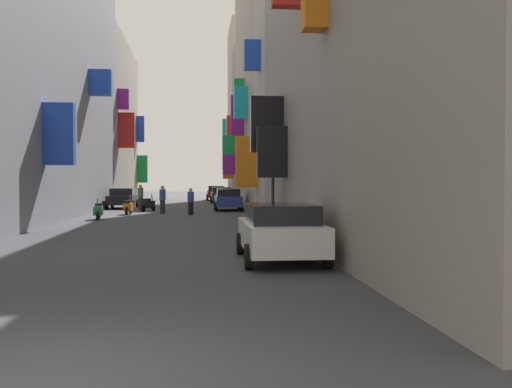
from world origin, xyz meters
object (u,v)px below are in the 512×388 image
(scooter_black, at_px, (148,204))
(parked_car_red, at_px, (216,193))
(scooter_green, at_px, (98,211))
(traffic_light_near_corner, at_px, (273,161))
(scooter_orange, at_px, (128,207))
(parked_car_white, at_px, (280,231))
(scooter_red, at_px, (218,199))
(pedestrian_near_right, at_px, (191,202))
(parked_car_blue, at_px, (228,199))
(pedestrian_crossing, at_px, (163,200))
(pedestrian_near_left, at_px, (141,197))
(parked_car_green, at_px, (221,194))
(parked_car_black, at_px, (123,198))

(scooter_black, bearing_deg, parked_car_red, 76.41)
(scooter_green, xyz_separation_m, traffic_light_near_corner, (8.13, -8.21, 2.36))
(scooter_green, bearing_deg, scooter_orange, 76.88)
(parked_car_white, bearing_deg, scooter_black, 102.54)
(scooter_black, relative_size, scooter_green, 0.93)
(scooter_red, bearing_deg, parked_car_red, 89.08)
(scooter_red, relative_size, pedestrian_near_right, 1.11)
(scooter_orange, xyz_separation_m, pedestrian_near_right, (3.72, -0.92, 0.33))
(scooter_orange, distance_m, scooter_red, 14.86)
(parked_car_blue, relative_size, pedestrian_crossing, 2.55)
(scooter_black, bearing_deg, pedestrian_near_right, -56.86)
(scooter_black, xyz_separation_m, scooter_red, (4.91, 10.24, -0.00))
(parked_car_red, bearing_deg, scooter_green, -103.60)
(parked_car_white, distance_m, pedestrian_near_left, 26.39)
(scooter_green, relative_size, pedestrian_near_left, 1.10)
(parked_car_green, xyz_separation_m, scooter_green, (-7.24, -22.26, -0.29))
(scooter_orange, xyz_separation_m, pedestrian_crossing, (1.97, 0.79, 0.40))
(scooter_black, xyz_separation_m, pedestrian_near_right, (2.85, -4.36, 0.33))
(parked_car_green, height_order, traffic_light_near_corner, traffic_light_near_corner)
(parked_car_black, height_order, scooter_orange, parked_car_black)
(parked_car_blue, bearing_deg, scooter_black, -172.72)
(scooter_green, height_order, pedestrian_crossing, pedestrian_crossing)
(parked_car_green, bearing_deg, scooter_orange, -109.19)
(pedestrian_crossing, xyz_separation_m, pedestrian_near_right, (1.75, -1.71, -0.07))
(scooter_black, bearing_deg, scooter_orange, -104.26)
(parked_car_white, distance_m, parked_car_red, 45.25)
(parked_car_green, relative_size, scooter_green, 2.09)
(scooter_orange, distance_m, pedestrian_crossing, 2.16)
(scooter_red, bearing_deg, pedestrian_near_left, -122.40)
(parked_car_green, relative_size, parked_car_blue, 0.93)
(parked_car_red, distance_m, traffic_light_near_corner, 37.19)
(parked_car_white, height_order, pedestrian_near_left, pedestrian_near_left)
(scooter_red, xyz_separation_m, pedestrian_crossing, (-3.82, -12.89, 0.40))
(scooter_green, relative_size, pedestrian_near_right, 1.24)
(pedestrian_crossing, bearing_deg, traffic_light_near_corner, -69.07)
(scooter_green, bearing_deg, scooter_black, 76.38)
(scooter_green, bearing_deg, traffic_light_near_corner, -45.29)
(parked_car_green, bearing_deg, scooter_green, -108.02)
(scooter_orange, relative_size, scooter_red, 1.11)
(traffic_light_near_corner, bearing_deg, pedestrian_crossing, 110.93)
(parked_car_green, height_order, pedestrian_crossing, pedestrian_crossing)
(scooter_red, bearing_deg, traffic_light_near_corner, -87.14)
(parked_car_green, bearing_deg, traffic_light_near_corner, -88.33)
(pedestrian_near_left, bearing_deg, parked_car_green, 65.16)
(scooter_black, distance_m, scooter_green, 8.08)
(parked_car_red, xyz_separation_m, parked_car_blue, (0.21, -20.37, 0.00))
(scooter_orange, bearing_deg, pedestrian_near_right, -13.87)
(parked_car_black, bearing_deg, parked_car_white, -75.10)
(parked_car_white, bearing_deg, parked_car_red, 90.37)
(traffic_light_near_corner, bearing_deg, parked_car_blue, 93.19)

